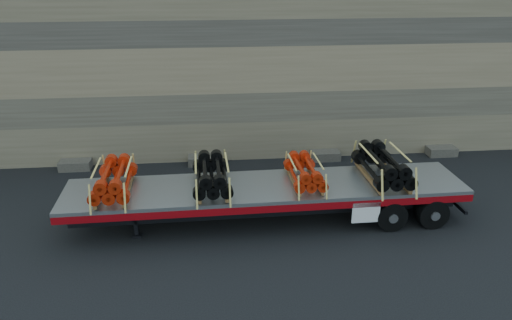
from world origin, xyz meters
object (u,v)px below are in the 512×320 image
Objects in this scene: bundle_midfront at (212,176)px; bundle_midrear at (305,173)px; trailer at (266,203)px; bundle_front at (114,180)px; bundle_rear at (383,166)px.

bundle_midrear is (2.86, 0.05, -0.05)m from bundle_midfront.
bundle_front is (-4.54, -0.08, 1.01)m from trailer.
trailer is 6.19× the size of bundle_midrear.
trailer is at bearing -0.00° from bundle_midfront.
bundle_midfront is at bearing -180.00° from bundle_rear.
bundle_midfront is 2.86m from bundle_midrear.
bundle_front is at bearing -180.00° from bundle_rear.
bundle_front is 1.00× the size of bundle_midfront.
trailer is at bearing -0.00° from bundle_front.
bundle_rear is (3.67, 0.06, 1.05)m from trailer.
bundle_midfront reaches higher than trailer.
bundle_front reaches higher than trailer.
bundle_rear reaches higher than trailer.
bundle_midrear is at bearing 0.00° from trailer.
bundle_rear is (5.33, 0.09, 0.04)m from bundle_midfront.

